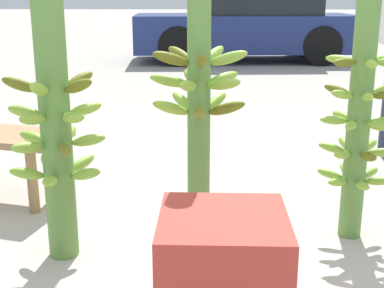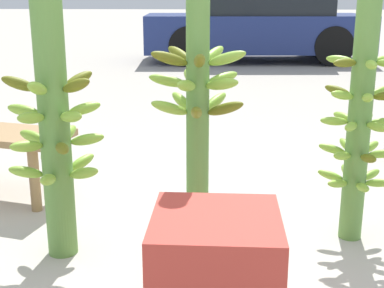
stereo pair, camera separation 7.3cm
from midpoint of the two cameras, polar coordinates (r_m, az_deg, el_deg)
The scene contains 6 objects.
ground_plane at distance 2.38m, azimuth 0.19°, elevation -14.68°, with size 80.00×80.00×0.00m, color #B2AA9E.
banana_stalk_left at distance 2.48m, azimuth -15.18°, elevation 1.96°, with size 0.45×0.45×1.28m.
banana_stalk_center at distance 2.51m, azimuth -0.10°, elevation 4.06°, with size 0.46×0.46×1.29m.
banana_stalk_right at distance 2.71m, azimuth 16.65°, elevation 2.71°, with size 0.38×0.38×1.26m.
parked_car at distance 10.03m, azimuth 5.71°, elevation 12.72°, with size 4.08×1.96×1.41m.
produce_crate at distance 1.99m, azimuth 2.20°, elevation -13.73°, with size 0.46×0.46×0.46m.
Camera 1 is at (0.02, -2.05, 1.21)m, focal length 50.00 mm.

